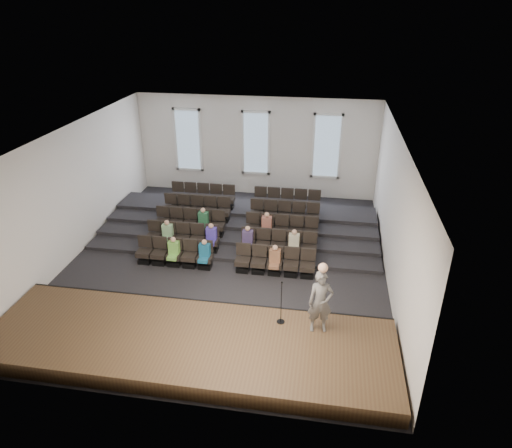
# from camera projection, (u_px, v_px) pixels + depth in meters

# --- Properties ---
(ground) EXTENTS (14.00, 14.00, 0.00)m
(ground) POSITION_uv_depth(u_px,v_px,m) (227.00, 261.00, 17.75)
(ground) COLOR black
(ground) RESTS_ON ground
(ceiling) EXTENTS (12.00, 14.00, 0.02)m
(ceiling) POSITION_uv_depth(u_px,v_px,m) (223.00, 135.00, 15.52)
(ceiling) COLOR white
(ceiling) RESTS_ON ground
(wall_back) EXTENTS (12.00, 0.04, 5.00)m
(wall_back) POSITION_uv_depth(u_px,v_px,m) (256.00, 147.00, 22.85)
(wall_back) COLOR silver
(wall_back) RESTS_ON ground
(wall_front) EXTENTS (12.00, 0.04, 5.00)m
(wall_front) POSITION_uv_depth(u_px,v_px,m) (159.00, 324.00, 10.43)
(wall_front) COLOR silver
(wall_front) RESTS_ON ground
(wall_left) EXTENTS (0.04, 14.00, 5.00)m
(wall_left) POSITION_uv_depth(u_px,v_px,m) (72.00, 192.00, 17.50)
(wall_left) COLOR silver
(wall_left) RESTS_ON ground
(wall_right) EXTENTS (0.04, 14.00, 5.00)m
(wall_right) POSITION_uv_depth(u_px,v_px,m) (395.00, 213.00, 15.78)
(wall_right) COLOR silver
(wall_right) RESTS_ON ground
(stage) EXTENTS (11.80, 3.60, 0.50)m
(stage) POSITION_uv_depth(u_px,v_px,m) (189.00, 344.00, 13.13)
(stage) COLOR #47331E
(stage) RESTS_ON ground
(stage_lip) EXTENTS (11.80, 0.06, 0.52)m
(stage_lip) POSITION_uv_depth(u_px,v_px,m) (205.00, 307.00, 14.70)
(stage_lip) COLOR black
(stage_lip) RESTS_ON ground
(risers) EXTENTS (11.80, 4.80, 0.60)m
(risers) POSITION_uv_depth(u_px,v_px,m) (242.00, 221.00, 20.47)
(risers) COLOR black
(risers) RESTS_ON ground
(seating_rows) EXTENTS (6.80, 4.70, 1.67)m
(seating_rows) POSITION_uv_depth(u_px,v_px,m) (235.00, 228.00, 18.81)
(seating_rows) COLOR black
(seating_rows) RESTS_ON ground
(windows) EXTENTS (8.44, 0.10, 3.24)m
(windows) POSITION_uv_depth(u_px,v_px,m) (256.00, 143.00, 22.70)
(windows) COLOR white
(windows) RESTS_ON wall_back
(audience) EXTENTS (5.45, 2.64, 1.10)m
(audience) POSITION_uv_depth(u_px,v_px,m) (227.00, 238.00, 17.70)
(audience) COLOR #6EB347
(audience) RESTS_ON seating_rows
(speaker) EXTENTS (0.78, 0.58, 1.94)m
(speaker) POSITION_uv_depth(u_px,v_px,m) (320.00, 302.00, 12.90)
(speaker) COLOR #555351
(speaker) RESTS_ON stage
(mic_stand) EXTENTS (0.24, 0.24, 1.44)m
(mic_stand) POSITION_uv_depth(u_px,v_px,m) (281.00, 310.00, 13.45)
(mic_stand) COLOR black
(mic_stand) RESTS_ON stage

